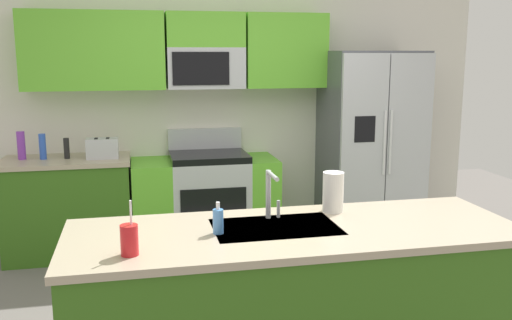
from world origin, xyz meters
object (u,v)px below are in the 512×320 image
at_px(soap_dispenser, 218,221).
at_px(paper_towel_roll, 333,192).
at_px(sink_faucet, 270,191).
at_px(bottle_purple, 21,145).
at_px(drink_cup_red, 129,240).
at_px(range_oven, 205,200).
at_px(refrigerator, 370,146).
at_px(bottle_blue, 43,147).
at_px(toaster, 102,148).
at_px(pepper_mill, 67,148).

distance_m(soap_dispenser, paper_towel_roll, 0.78).
bearing_deg(sink_faucet, bottle_purple, 127.33).
bearing_deg(bottle_purple, sink_faucet, -52.67).
relative_size(bottle_purple, drink_cup_red, 0.94).
relative_size(range_oven, refrigerator, 0.74).
bearing_deg(range_oven, refrigerator, -2.51).
xyz_separation_m(bottle_blue, drink_cup_red, (0.76, -2.65, -0.04)).
bearing_deg(toaster, pepper_mill, 170.88).
relative_size(range_oven, paper_towel_roll, 5.67).
height_order(toaster, sink_faucet, sink_faucet).
relative_size(range_oven, sink_faucet, 4.82).
relative_size(range_oven, soap_dispenser, 8.00).
bearing_deg(drink_cup_red, soap_dispenser, 27.11).
height_order(bottle_blue, soap_dispenser, bottle_blue).
bearing_deg(soap_dispenser, bottle_blue, 116.60).
distance_m(sink_faucet, soap_dispenser, 0.39).
xyz_separation_m(pepper_mill, drink_cup_red, (0.55, -2.64, -0.02)).
distance_m(toaster, bottle_blue, 0.52).
relative_size(refrigerator, paper_towel_roll, 7.71).
bearing_deg(refrigerator, soap_dispenser, -128.68).
bearing_deg(range_oven, paper_towel_roll, -76.84).
xyz_separation_m(pepper_mill, bottle_purple, (-0.39, 0.05, 0.03)).
distance_m(refrigerator, pepper_mill, 2.88).
height_order(range_oven, toaster, range_oven).
bearing_deg(range_oven, drink_cup_red, -104.49).
xyz_separation_m(range_oven, toaster, (-0.93, -0.05, 0.55)).
height_order(range_oven, sink_faucet, sink_faucet).
xyz_separation_m(toaster, drink_cup_red, (0.24, -2.59, -0.02)).
bearing_deg(drink_cup_red, bottle_purple, 109.35).
bearing_deg(sink_faucet, pepper_mill, 121.11).
distance_m(pepper_mill, soap_dispenser, 2.61).
distance_m(refrigerator, sink_faucet, 2.64).
bearing_deg(toaster, sink_faucet, -64.67).
bearing_deg(paper_towel_roll, toaster, 124.32).
bearing_deg(bottle_purple, drink_cup_red, -70.65).
bearing_deg(pepper_mill, soap_dispenser, -67.27).
bearing_deg(refrigerator, drink_cup_red, -132.13).
distance_m(bottle_blue, soap_dispenser, 2.70).
distance_m(range_oven, paper_towel_roll, 2.27).
height_order(range_oven, bottle_purple, bottle_purple).
distance_m(refrigerator, paper_towel_roll, 2.36).
xyz_separation_m(bottle_blue, soap_dispenser, (1.21, -2.42, -0.05)).
relative_size(toaster, soap_dispenser, 1.65).
bearing_deg(paper_towel_roll, drink_cup_red, -157.12).
bearing_deg(bottle_blue, toaster, -6.94).
height_order(refrigerator, bottle_purple, refrigerator).
bearing_deg(range_oven, bottle_purple, 178.49).
distance_m(bottle_purple, soap_dispenser, 2.82).
relative_size(refrigerator, drink_cup_red, 6.94).
bearing_deg(pepper_mill, toaster, -9.12).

